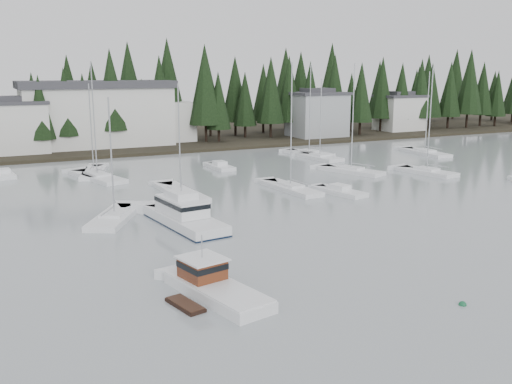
# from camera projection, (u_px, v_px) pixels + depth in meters

# --- Properties ---
(far_shore_land) EXTENTS (240.00, 54.00, 1.00)m
(far_shore_land) POSITION_uv_depth(u_px,v_px,m) (110.00, 138.00, 112.53)
(far_shore_land) COLOR black
(far_shore_land) RESTS_ON ground
(conifer_treeline) EXTENTS (200.00, 22.00, 20.00)m
(conifer_treeline) POSITION_uv_depth(u_px,v_px,m) (123.00, 144.00, 102.88)
(conifer_treeline) COLOR black
(conifer_treeline) RESTS_ON ground
(house_west) EXTENTS (9.54, 7.42, 8.75)m
(house_west) POSITION_uv_depth(u_px,v_px,m) (16.00, 126.00, 88.00)
(house_west) COLOR silver
(house_west) RESTS_ON ground
(house_east_a) EXTENTS (10.60, 8.48, 9.25)m
(house_east_a) POSITION_uv_depth(u_px,v_px,m) (317.00, 113.00, 110.37)
(house_east_a) COLOR #999EA0
(house_east_a) RESTS_ON ground
(house_east_b) EXTENTS (9.54, 7.42, 8.25)m
(house_east_b) POSITION_uv_depth(u_px,v_px,m) (399.00, 112.00, 121.73)
(house_east_b) COLOR silver
(house_east_b) RESTS_ON ground
(harbor_inn) EXTENTS (29.50, 11.50, 10.90)m
(harbor_inn) POSITION_uv_depth(u_px,v_px,m) (109.00, 114.00, 97.19)
(harbor_inn) COLOR silver
(harbor_inn) RESTS_ON ground
(lobster_boat_brown) EXTENTS (5.09, 8.31, 3.92)m
(lobster_boat_brown) POSITION_uv_depth(u_px,v_px,m) (212.00, 288.00, 33.65)
(lobster_boat_brown) COLOR white
(lobster_boat_brown) RESTS_ON ground
(cabin_cruiser_center) EXTENTS (4.49, 10.86, 4.53)m
(cabin_cruiser_center) POSITION_uv_depth(u_px,v_px,m) (184.00, 217.00, 49.06)
(cabin_cruiser_center) COLOR white
(cabin_cruiser_center) RESTS_ON ground
(sailboat_1) EXTENTS (6.74, 8.96, 11.38)m
(sailboat_1) POSITION_uv_depth(u_px,v_px,m) (115.00, 219.00, 50.89)
(sailboat_1) COLOR white
(sailboat_1) RESTS_ON ground
(sailboat_2) EXTENTS (4.26, 8.40, 14.09)m
(sailboat_2) POSITION_uv_depth(u_px,v_px,m) (427.00, 173.00, 73.67)
(sailboat_2) COLOR white
(sailboat_2) RESTS_ON ground
(sailboat_3) EXTENTS (3.06, 9.70, 14.51)m
(sailboat_3) POSITION_uv_depth(u_px,v_px,m) (290.00, 189.00, 63.44)
(sailboat_3) COLOR white
(sailboat_3) RESTS_ON ground
(sailboat_4) EXTENTS (5.62, 9.33, 14.54)m
(sailboat_4) POSITION_uv_depth(u_px,v_px,m) (351.00, 172.00, 74.45)
(sailboat_4) COLOR white
(sailboat_4) RESTS_ON ground
(sailboat_5) EXTENTS (5.23, 10.04, 12.03)m
(sailboat_5) POSITION_uv_depth(u_px,v_px,m) (94.00, 174.00, 73.22)
(sailboat_5) COLOR white
(sailboat_5) RESTS_ON ground
(sailboat_6) EXTENTS (3.05, 10.63, 12.29)m
(sailboat_6) POSITION_uv_depth(u_px,v_px,m) (181.00, 194.00, 61.22)
(sailboat_6) COLOR white
(sailboat_6) RESTS_ON ground
(sailboat_7) EXTENTS (5.18, 8.86, 14.55)m
(sailboat_7) POSITION_uv_depth(u_px,v_px,m) (309.00, 154.00, 90.17)
(sailboat_7) COLOR white
(sailboat_7) RESTS_ON ground
(sailboat_9) EXTENTS (3.58, 10.10, 13.45)m
(sailboat_9) POSITION_uv_depth(u_px,v_px,m) (425.00, 154.00, 90.99)
(sailboat_9) COLOR white
(sailboat_9) RESTS_ON ground
(sailboat_12) EXTENTS (5.50, 10.98, 14.67)m
(sailboat_12) POSITION_uv_depth(u_px,v_px,m) (97.00, 178.00, 70.11)
(sailboat_12) COLOR white
(sailboat_12) RESTS_ON ground
(sailboat_13) EXTENTS (3.77, 8.35, 12.46)m
(sailboat_13) POSITION_uv_depth(u_px,v_px,m) (320.00, 158.00, 85.88)
(sailboat_13) COLOR white
(sailboat_13) RESTS_ON ground
(runabout_1) EXTENTS (3.52, 6.75, 1.42)m
(runabout_1) POSITION_uv_depth(u_px,v_px,m) (340.00, 193.00, 61.58)
(runabout_1) COLOR white
(runabout_1) RESTS_ON ground
(runabout_3) EXTENTS (2.70, 5.61, 1.42)m
(runabout_3) POSITION_uv_depth(u_px,v_px,m) (4.00, 176.00, 71.44)
(runabout_3) COLOR white
(runabout_3) RESTS_ON ground
(runabout_4) EXTENTS (2.40, 5.85, 1.42)m
(runabout_4) POSITION_uv_depth(u_px,v_px,m) (220.00, 168.00, 77.43)
(runabout_4) COLOR white
(runabout_4) RESTS_ON ground
(mooring_buoy_green) EXTENTS (0.46, 0.46, 0.46)m
(mooring_buoy_green) POSITION_uv_depth(u_px,v_px,m) (462.00, 305.00, 32.38)
(mooring_buoy_green) COLOR #145933
(mooring_buoy_green) RESTS_ON ground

